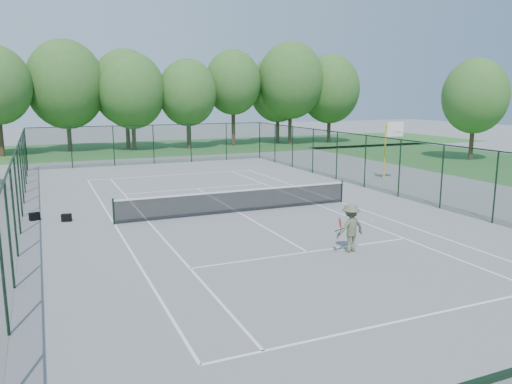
{
  "coord_description": "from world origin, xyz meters",
  "views": [
    {
      "loc": [
        -8.04,
        -20.57,
        5.21
      ],
      "look_at": [
        0.0,
        -2.0,
        1.3
      ],
      "focal_mm": 35.0,
      "sensor_mm": 36.0,
      "label": 1
    }
  ],
  "objects_px": {
    "tennis_net": "(238,200)",
    "sports_bag_a": "(35,216)",
    "basketball_goal": "(391,139)",
    "tennis_player": "(350,228)"
  },
  "relations": [
    {
      "from": "basketball_goal",
      "to": "sports_bag_a",
      "type": "height_order",
      "value": "basketball_goal"
    },
    {
      "from": "tennis_net",
      "to": "sports_bag_a",
      "type": "height_order",
      "value": "tennis_net"
    },
    {
      "from": "sports_bag_a",
      "to": "basketball_goal",
      "type": "bearing_deg",
      "value": -15.02
    },
    {
      "from": "tennis_net",
      "to": "sports_bag_a",
      "type": "bearing_deg",
      "value": 166.03
    },
    {
      "from": "sports_bag_a",
      "to": "tennis_player",
      "type": "height_order",
      "value": "tennis_player"
    },
    {
      "from": "tennis_net",
      "to": "sports_bag_a",
      "type": "relative_size",
      "value": 27.27
    },
    {
      "from": "basketball_goal",
      "to": "tennis_player",
      "type": "bearing_deg",
      "value": -132.75
    },
    {
      "from": "basketball_goal",
      "to": "sports_bag_a",
      "type": "xyz_separation_m",
      "value": [
        -20.51,
        -2.51,
        -2.41
      ]
    },
    {
      "from": "tennis_net",
      "to": "tennis_player",
      "type": "xyz_separation_m",
      "value": [
        1.36,
        -6.89,
        0.25
      ]
    },
    {
      "from": "tennis_net",
      "to": "basketball_goal",
      "type": "height_order",
      "value": "basketball_goal"
    }
  ]
}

